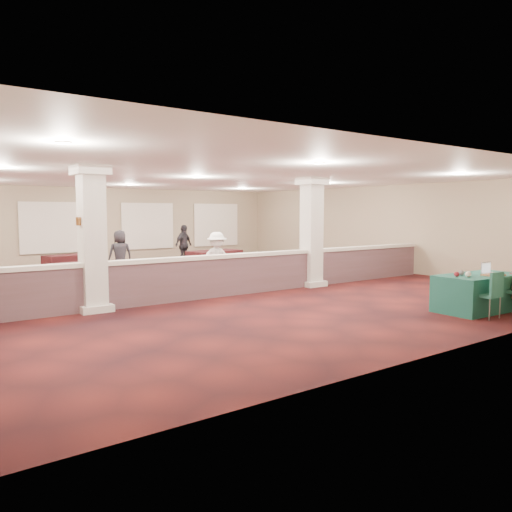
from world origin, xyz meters
TOP-DOWN VIEW (x-y plane):
  - ground at (0.00, 0.00)m, footprint 16.00×16.00m
  - wall_back at (0.00, 8.00)m, footprint 16.00×0.04m
  - wall_front at (0.00, -8.00)m, footprint 16.00×0.04m
  - wall_right at (8.00, 0.00)m, footprint 0.04×16.00m
  - ceiling at (0.00, 0.00)m, footprint 16.00×16.00m
  - partition_wall at (0.00, -1.50)m, footprint 15.60×0.28m
  - column_left at (-3.50, -1.50)m, footprint 0.72×0.72m
  - column_right at (3.00, -1.50)m, footprint 0.72×0.72m
  - sconce_left at (-3.78, -1.50)m, footprint 0.12×0.12m
  - sconce_right at (-3.22, -1.50)m, footprint 0.12×0.12m
  - near_table at (3.50, -6.50)m, footprint 2.15×1.15m
  - conf_chair_side at (2.87, -7.09)m, footprint 0.49×0.49m
  - far_table_front_left at (-2.50, 3.00)m, footprint 1.78×1.14m
  - far_table_front_center at (-2.00, 1.57)m, footprint 1.96×1.23m
  - far_table_front_right at (3.39, 0.56)m, footprint 1.91×1.23m
  - far_table_back_center at (-2.00, 5.67)m, footprint 1.83×1.13m
  - far_table_back_right at (2.50, 3.20)m, footprint 2.08×1.25m
  - attendee_b at (0.63, 0.00)m, footprint 1.13×0.76m
  - attendee_c at (2.71, 6.00)m, footprint 1.09×0.83m
  - attendee_d at (-0.98, 3.50)m, footprint 0.84×0.53m
  - laptop_base at (3.83, -6.57)m, footprint 0.38×0.27m
  - laptop_screen at (3.84, -6.44)m, footprint 0.37×0.03m
  - screen_glow at (3.84, -6.45)m, footprint 0.33×0.02m
  - knitting at (3.54, -6.78)m, footprint 0.46×0.35m
  - yarn_cream at (2.89, -6.58)m, footprint 0.12×0.12m
  - yarn_red at (2.73, -6.41)m, footprint 0.11×0.11m
  - yarn_grey at (3.01, -6.34)m, footprint 0.12×0.12m
  - scissors at (4.21, -6.84)m, footprint 0.13×0.04m

SIDE VIEW (x-z plane):
  - ground at x=0.00m, z-range 0.00..0.00m
  - far_table_front_left at x=-2.50m, z-range 0.00..0.67m
  - far_table_back_center at x=-2.00m, z-range 0.00..0.69m
  - far_table_front_right at x=3.39m, z-range 0.00..0.72m
  - far_table_front_center at x=-2.00m, z-range 0.00..0.74m
  - far_table_back_right at x=2.50m, z-range 0.00..0.79m
  - near_table at x=3.50m, z-range 0.00..0.81m
  - partition_wall at x=0.00m, z-range 0.02..1.12m
  - conf_chair_side at x=2.87m, z-range 0.09..1.07m
  - attendee_d at x=-0.98m, z-range 0.00..1.61m
  - attendee_b at x=0.63m, z-range 0.00..1.62m
  - scissors at x=4.21m, z-range 0.81..0.82m
  - laptop_base at x=3.83m, z-range 0.81..0.83m
  - knitting at x=3.54m, z-range 0.81..0.84m
  - attendee_c at x=2.71m, z-range 0.00..1.68m
  - yarn_red at x=2.73m, z-range 0.81..0.92m
  - yarn_grey at x=3.01m, z-range 0.81..0.92m
  - yarn_cream at x=2.89m, z-range 0.81..0.93m
  - screen_glow at x=3.84m, z-range 0.83..1.04m
  - laptop_screen at x=3.84m, z-range 0.83..1.07m
  - wall_back at x=0.00m, z-range 0.00..3.20m
  - wall_front at x=0.00m, z-range 0.00..3.20m
  - wall_right at x=8.00m, z-range 0.00..3.20m
  - column_left at x=-3.50m, z-range 0.04..3.24m
  - column_right at x=3.00m, z-range 0.04..3.24m
  - sconce_left at x=-3.78m, z-range 1.91..2.09m
  - sconce_right at x=-3.22m, z-range 1.91..2.09m
  - ceiling at x=0.00m, z-range 3.19..3.21m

